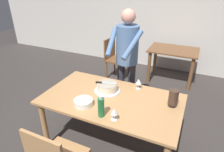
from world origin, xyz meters
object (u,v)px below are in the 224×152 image
at_px(background_table, 173,56).
at_px(background_chair_1, 115,57).
at_px(person_cutting_cake, 127,55).
at_px(hurricane_lamp, 173,98).
at_px(water_bottle, 101,107).
at_px(wine_glass_near, 114,112).
at_px(cake_knife, 102,83).
at_px(plate_stack, 83,102).
at_px(main_dining_table, 111,105).
at_px(cake_on_platter, 107,87).
at_px(wine_glass_far, 139,82).

relative_size(background_table, background_chair_1, 1.11).
bearing_deg(person_cutting_cake, hurricane_lamp, -34.72).
height_order(water_bottle, background_chair_1, water_bottle).
bearing_deg(hurricane_lamp, wine_glass_near, -135.08).
distance_m(cake_knife, plate_stack, 0.39).
distance_m(main_dining_table, background_table, 2.29).
bearing_deg(main_dining_table, person_cutting_cake, 95.71).
bearing_deg(wine_glass_near, cake_on_platter, 122.79).
bearing_deg(plate_stack, main_dining_table, 47.69).
xyz_separation_m(plate_stack, background_chair_1, (-0.57, 2.19, -0.29)).
relative_size(cake_knife, plate_stack, 1.21).
distance_m(cake_knife, hurricane_lamp, 0.90).
bearing_deg(background_chair_1, cake_knife, -71.24).
xyz_separation_m(hurricane_lamp, person_cutting_cake, (-0.78, 0.54, 0.22)).
height_order(main_dining_table, wine_glass_near, wine_glass_near).
bearing_deg(cake_on_platter, hurricane_lamp, 0.92).
bearing_deg(background_table, cake_knife, -105.67).
bearing_deg(wine_glass_far, background_table, 84.59).
distance_m(main_dining_table, wine_glass_near, 0.46).
xyz_separation_m(main_dining_table, water_bottle, (0.04, -0.36, 0.21)).
bearing_deg(background_table, wine_glass_far, -95.41).
bearing_deg(cake_knife, main_dining_table, -31.80).
bearing_deg(person_cutting_cake, water_bottle, -83.79).
bearing_deg(wine_glass_near, background_table, 85.40).
xyz_separation_m(water_bottle, hurricane_lamp, (0.66, 0.51, -0.01)).
xyz_separation_m(background_table, background_chair_1, (-1.21, -0.32, -0.09)).
bearing_deg(background_chair_1, wine_glass_near, -66.31).
height_order(wine_glass_far, hurricane_lamp, hurricane_lamp).
distance_m(water_bottle, hurricane_lamp, 0.83).
xyz_separation_m(main_dining_table, plate_stack, (-0.24, -0.26, 0.13)).
height_order(hurricane_lamp, background_table, hurricane_lamp).
distance_m(wine_glass_near, background_chair_1, 2.53).
distance_m(plate_stack, background_table, 2.60).
bearing_deg(main_dining_table, wine_glass_near, -61.19).
bearing_deg(plate_stack, wine_glass_near, -12.44).
distance_m(plate_stack, background_chair_1, 2.29).
distance_m(cake_on_platter, water_bottle, 0.53).
distance_m(main_dining_table, person_cutting_cake, 0.81).
distance_m(cake_knife, background_chair_1, 1.95).
height_order(wine_glass_near, water_bottle, water_bottle).
bearing_deg(water_bottle, hurricane_lamp, 37.45).
xyz_separation_m(main_dining_table, wine_glass_near, (0.20, -0.36, 0.20)).
distance_m(plate_stack, wine_glass_far, 0.79).
xyz_separation_m(cake_on_platter, wine_glass_near, (0.32, -0.50, 0.05)).
distance_m(cake_on_platter, background_chair_1, 1.94).
height_order(cake_on_platter, background_chair_1, background_chair_1).
xyz_separation_m(cake_on_platter, background_table, (0.53, 2.11, -0.22)).
bearing_deg(main_dining_table, cake_knife, 148.20).
height_order(cake_on_platter, hurricane_lamp, hurricane_lamp).
height_order(cake_knife, hurricane_lamp, hurricane_lamp).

